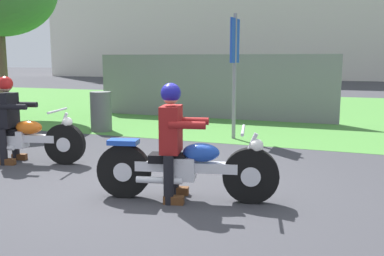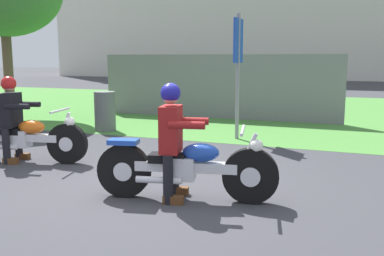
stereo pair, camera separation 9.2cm
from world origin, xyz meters
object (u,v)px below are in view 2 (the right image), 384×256
rider_follow (11,112)px  sign_banner (238,57)px  motorcycle_lead (186,168)px  rider_lead (172,132)px  motorcycle_follow (23,138)px  trash_can (105,111)px

rider_follow → sign_banner: (2.87, 3.35, 0.90)m
motorcycle_lead → sign_banner: bearing=84.9°
rider_lead → motorcycle_lead: bearing=-0.8°
motorcycle_follow → sign_banner: bearing=38.3°
trash_can → sign_banner: size_ratio=0.36×
rider_lead → motorcycle_follow: size_ratio=0.64×
motorcycle_lead → motorcycle_follow: (-3.25, 0.82, -0.00)m
motorcycle_lead → rider_lead: rider_lead is taller
rider_lead → sign_banner: bearing=82.6°
sign_banner → motorcycle_follow: bearing=-129.2°
motorcycle_lead → rider_follow: bearing=154.6°
motorcycle_follow → rider_follow: bearing=179.2°
rider_lead → trash_can: 5.38m
motorcycle_follow → rider_follow: (-0.16, -0.03, 0.42)m
rider_lead → sign_banner: size_ratio=0.54×
rider_lead → rider_follow: (-3.25, 0.82, -0.00)m
rider_follow → sign_banner: size_ratio=0.54×
motorcycle_lead → rider_lead: 0.46m
rider_lead → sign_banner: (-0.38, 4.17, 0.90)m
motorcycle_lead → rider_lead: bearing=179.2°
rider_follow → trash_can: (-0.30, 3.21, -0.36)m
rider_follow → motorcycle_follow: bearing=-0.8°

